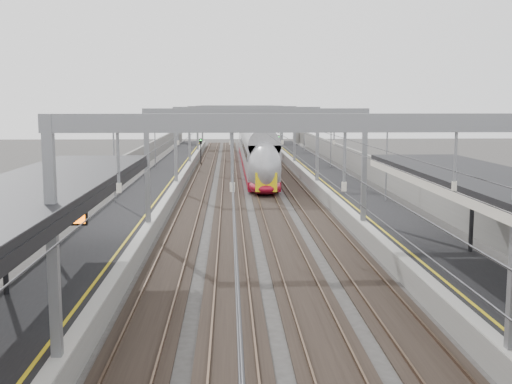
{
  "coord_description": "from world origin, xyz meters",
  "views": [
    {
      "loc": [
        -1.58,
        -14.94,
        7.85
      ],
      "look_at": [
        0.0,
        22.59,
        2.68
      ],
      "focal_mm": 45.0,
      "sensor_mm": 36.0,
      "label": 1
    }
  ],
  "objects": [
    {
      "name": "overbridge",
      "position": [
        0.0,
        100.0,
        5.31
      ],
      "size": [
        22.0,
        2.2,
        6.9
      ],
      "color": "slate",
      "rests_on": "ground"
    },
    {
      "name": "tracks",
      "position": [
        0.0,
        45.0,
        0.05
      ],
      "size": [
        11.4,
        140.0,
        0.2
      ],
      "color": "black",
      "rests_on": "ground"
    },
    {
      "name": "platform_right",
      "position": [
        8.0,
        45.0,
        0.5
      ],
      "size": [
        4.0,
        120.0,
        1.0
      ],
      "primitive_type": "cube",
      "color": "black",
      "rests_on": "ground"
    },
    {
      "name": "wall_right",
      "position": [
        11.2,
        45.0,
        1.6
      ],
      "size": [
        0.3,
        120.0,
        3.2
      ],
      "primitive_type": "cube",
      "color": "slate",
      "rests_on": "ground"
    },
    {
      "name": "wall_left",
      "position": [
        -11.2,
        45.0,
        1.6
      ],
      "size": [
        0.3,
        120.0,
        3.2
      ],
      "primitive_type": "cube",
      "color": "slate",
      "rests_on": "ground"
    },
    {
      "name": "platform_left",
      "position": [
        -8.0,
        45.0,
        0.5
      ],
      "size": [
        4.0,
        120.0,
        1.0
      ],
      "primitive_type": "cube",
      "color": "black",
      "rests_on": "ground"
    },
    {
      "name": "train",
      "position": [
        1.5,
        62.48,
        2.23
      ],
      "size": [
        2.9,
        52.79,
        4.57
      ],
      "color": "maroon",
      "rests_on": "ground"
    },
    {
      "name": "signal_green",
      "position": [
        -5.2,
        67.24,
        2.42
      ],
      "size": [
        0.32,
        0.32,
        3.48
      ],
      "color": "black",
      "rests_on": "ground"
    },
    {
      "name": "signal_red_near",
      "position": [
        3.2,
        62.74,
        2.42
      ],
      "size": [
        0.32,
        0.32,
        3.48
      ],
      "color": "black",
      "rests_on": "ground"
    },
    {
      "name": "signal_red_far",
      "position": [
        5.4,
        75.12,
        2.42
      ],
      "size": [
        0.32,
        0.32,
        3.48
      ],
      "color": "black",
      "rests_on": "ground"
    },
    {
      "name": "overhead_line",
      "position": [
        0.0,
        51.62,
        6.14
      ],
      "size": [
        13.0,
        140.0,
        6.6
      ],
      "color": "gray",
      "rests_on": "platform_left"
    }
  ]
}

